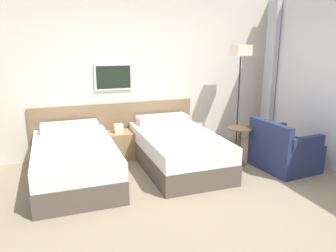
{
  "coord_description": "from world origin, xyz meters",
  "views": [
    {
      "loc": [
        -1.46,
        -3.43,
        1.94
      ],
      "look_at": [
        0.16,
        1.06,
        0.7
      ],
      "focal_mm": 35.0,
      "sensor_mm": 36.0,
      "label": 1
    }
  ],
  "objects_px": {
    "armchair": "(284,152)",
    "side_table": "(240,139)",
    "bed_near_door": "(75,161)",
    "nightstand": "(119,144)",
    "bed_near_window": "(177,149)",
    "floor_lamp": "(241,60)"
  },
  "relations": [
    {
      "from": "armchair",
      "to": "side_table",
      "type": "bearing_deg",
      "value": 47.63
    },
    {
      "from": "bed_near_door",
      "to": "armchair",
      "type": "relative_size",
      "value": 2.14
    },
    {
      "from": "bed_near_door",
      "to": "nightstand",
      "type": "height_order",
      "value": "bed_near_door"
    },
    {
      "from": "nightstand",
      "to": "bed_near_window",
      "type": "bearing_deg",
      "value": -42.6
    },
    {
      "from": "nightstand",
      "to": "floor_lamp",
      "type": "relative_size",
      "value": 0.31
    },
    {
      "from": "nightstand",
      "to": "floor_lamp",
      "type": "bearing_deg",
      "value": -6.61
    },
    {
      "from": "floor_lamp",
      "to": "armchair",
      "type": "height_order",
      "value": "floor_lamp"
    },
    {
      "from": "floor_lamp",
      "to": "armchair",
      "type": "xyz_separation_m",
      "value": [
        0.16,
        -1.12,
        -1.35
      ]
    },
    {
      "from": "floor_lamp",
      "to": "side_table",
      "type": "bearing_deg",
      "value": -118.36
    },
    {
      "from": "bed_near_door",
      "to": "floor_lamp",
      "type": "xyz_separation_m",
      "value": [
        2.93,
        0.47,
        1.34
      ]
    },
    {
      "from": "floor_lamp",
      "to": "bed_near_window",
      "type": "bearing_deg",
      "value": -160.83
    },
    {
      "from": "armchair",
      "to": "bed_near_window",
      "type": "bearing_deg",
      "value": 62.0
    },
    {
      "from": "bed_near_window",
      "to": "armchair",
      "type": "xyz_separation_m",
      "value": [
        1.52,
        -0.65,
        -0.01
      ]
    },
    {
      "from": "nightstand",
      "to": "side_table",
      "type": "bearing_deg",
      "value": -28.37
    },
    {
      "from": "bed_near_door",
      "to": "side_table",
      "type": "relative_size",
      "value": 3.24
    },
    {
      "from": "floor_lamp",
      "to": "armchair",
      "type": "distance_m",
      "value": 1.76
    },
    {
      "from": "side_table",
      "to": "bed_near_door",
      "type": "bearing_deg",
      "value": 174.81
    },
    {
      "from": "bed_near_window",
      "to": "floor_lamp",
      "type": "xyz_separation_m",
      "value": [
        1.36,
        0.47,
        1.34
      ]
    },
    {
      "from": "bed_near_door",
      "to": "armchair",
      "type": "xyz_separation_m",
      "value": [
        3.09,
        -0.65,
        -0.01
      ]
    },
    {
      "from": "nightstand",
      "to": "side_table",
      "type": "xyz_separation_m",
      "value": [
        1.76,
        -0.95,
        0.18
      ]
    },
    {
      "from": "bed_near_door",
      "to": "bed_near_window",
      "type": "distance_m",
      "value": 1.57
    },
    {
      "from": "bed_near_window",
      "to": "armchair",
      "type": "bearing_deg",
      "value": -23.0
    }
  ]
}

